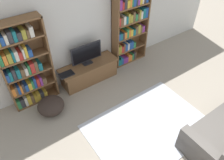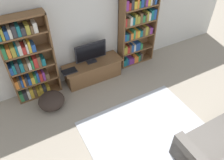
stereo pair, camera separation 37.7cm
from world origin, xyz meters
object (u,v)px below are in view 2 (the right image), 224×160
television (91,52)px  laptop (69,71)px  bookshelf_left (28,61)px  tv_stand (93,71)px  bookshelf_right (136,29)px  beanbag_ottoman (52,101)px

television → laptop: size_ratio=2.26×
bookshelf_left → tv_stand: bookshelf_left is taller
bookshelf_right → tv_stand: 1.54m
bookshelf_left → tv_stand: bearing=-5.3°
television → beanbag_ottoman: bearing=-158.0°
bookshelf_right → beanbag_ottoman: (-2.56, -0.57, -0.84)m
bookshelf_left → beanbag_ottoman: size_ratio=3.44×
bookshelf_left → tv_stand: 1.59m
tv_stand → laptop: laptop is taller
television → laptop: television is taller
tv_stand → laptop: (-0.62, -0.05, 0.26)m
bookshelf_left → laptop: size_ratio=5.67×
bookshelf_left → bookshelf_right: (2.75, -0.00, 0.05)m
bookshelf_right → beanbag_ottoman: bearing=-167.4°
bookshelf_right → laptop: size_ratio=5.67×
bookshelf_right → laptop: (-1.95, -0.18, -0.51)m
bookshelf_right → tv_stand: bearing=-174.4°
tv_stand → beanbag_ottoman: size_ratio=2.56×
beanbag_ottoman → laptop: bearing=32.7°
television → beanbag_ottoman: television is taller
beanbag_ottoman → bookshelf_right: bearing=12.6°
bookshelf_right → television: (-1.33, -0.08, -0.24)m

